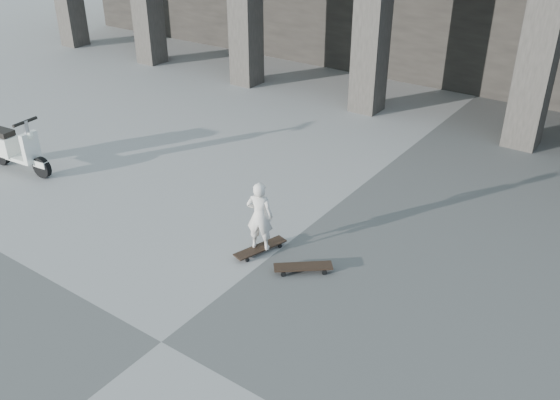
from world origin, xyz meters
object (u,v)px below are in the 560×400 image
Objects in this scene: longboard at (260,248)px; child at (260,216)px; skateboard_spare at (303,267)px; scooter at (9,147)px.

child is (0.00, 0.00, 0.55)m from longboard.
child is (-0.78, 0.05, 0.54)m from skateboard_spare.
child is 0.69× the size of scooter.
child is at bearing 16.77° from longboard.
scooter reaches higher than skateboard_spare.
scooter is at bearing 110.93° from longboard.
skateboard_spare is at bearing -2.29° from scooter.
longboard is at bearing 70.50° from child.
child reaches higher than longboard.
skateboard_spare is 0.49× the size of scooter.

